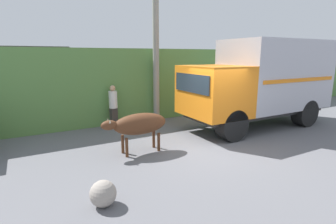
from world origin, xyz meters
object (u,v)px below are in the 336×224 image
at_px(cargo_truck, 263,80).
at_px(utility_pole, 156,47).
at_px(pedestrian_on_hill, 113,104).
at_px(roadside_rock, 103,194).
at_px(brown_cow, 139,124).

xyz_separation_m(cargo_truck, utility_pole, (-3.51, 2.74, 1.36)).
relative_size(pedestrian_on_hill, roadside_rock, 3.28).
relative_size(brown_cow, pedestrian_on_hill, 1.18).
distance_m(brown_cow, utility_pole, 4.50).
bearing_deg(cargo_truck, brown_cow, -177.48).
bearing_deg(brown_cow, pedestrian_on_hill, 98.84).
xyz_separation_m(cargo_truck, brown_cow, (-5.67, -0.41, -1.03)).
height_order(brown_cow, utility_pole, utility_pole).
bearing_deg(roadside_rock, pedestrian_on_hill, 70.48).
xyz_separation_m(brown_cow, utility_pole, (2.15, 3.15, 2.38)).
bearing_deg(pedestrian_on_hill, roadside_rock, 54.59).
height_order(pedestrian_on_hill, roadside_rock, pedestrian_on_hill).
bearing_deg(pedestrian_on_hill, brown_cow, 70.46).
bearing_deg(utility_pole, brown_cow, -124.35).
xyz_separation_m(cargo_truck, pedestrian_on_hill, (-5.46, 2.79, -0.96)).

